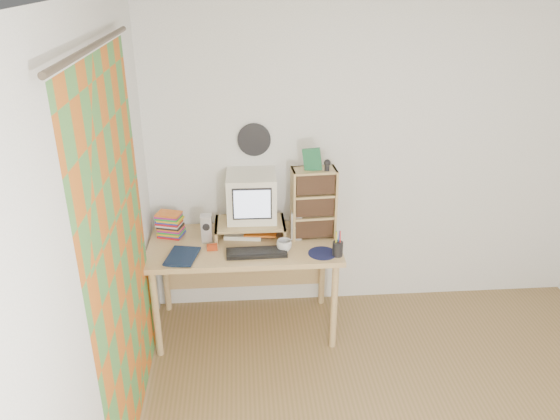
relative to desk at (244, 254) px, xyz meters
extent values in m
plane|color=white|center=(1.03, -1.44, 1.88)|extent=(3.50, 3.50, 0.00)
plane|color=white|center=(1.03, 0.31, 0.63)|extent=(3.50, 0.00, 3.50)
plane|color=white|center=(-0.72, -1.44, 0.63)|extent=(0.00, 3.50, 3.50)
plane|color=#C3601B|center=(-0.68, -0.96, 0.53)|extent=(0.00, 2.20, 2.20)
cylinder|color=black|center=(0.10, 0.29, 0.81)|extent=(0.25, 0.02, 0.25)
cube|color=tan|center=(0.00, -0.06, 0.11)|extent=(1.40, 0.70, 0.04)
cube|color=tan|center=(0.00, 0.27, -0.24)|extent=(1.33, 0.02, 0.41)
cylinder|color=tan|center=(-0.64, -0.35, -0.26)|extent=(0.05, 0.05, 0.71)
cylinder|color=tan|center=(0.64, -0.35, -0.26)|extent=(0.05, 0.05, 0.71)
cylinder|color=tan|center=(-0.64, 0.23, -0.26)|extent=(0.05, 0.05, 0.71)
cylinder|color=tan|center=(0.64, 0.23, -0.26)|extent=(0.05, 0.05, 0.71)
cube|color=tan|center=(-0.20, 0.04, 0.19)|extent=(0.02, 0.30, 0.12)
cube|color=tan|center=(0.30, 0.04, 0.19)|extent=(0.02, 0.30, 0.12)
cube|color=tan|center=(0.05, 0.04, 0.24)|extent=(0.52, 0.30, 0.02)
cube|color=white|center=(0.07, 0.09, 0.43)|extent=(0.37, 0.37, 0.35)
cube|color=#B8B7BC|center=(-0.27, -0.02, 0.24)|extent=(0.08, 0.08, 0.21)
cube|color=#B8B7BC|center=(0.39, -0.01, 0.24)|extent=(0.09, 0.09, 0.22)
cube|color=black|center=(0.09, -0.25, 0.15)|extent=(0.43, 0.15, 0.03)
cube|color=tan|center=(0.52, 0.01, 0.40)|extent=(0.33, 0.19, 0.54)
imported|color=silver|center=(0.29, -0.21, 0.18)|extent=(0.13, 0.13, 0.09)
imported|color=#101E3B|center=(-0.53, -0.24, 0.16)|extent=(0.28, 0.23, 0.05)
cylinder|color=#101737|center=(0.55, -0.27, 0.14)|extent=(0.26, 0.26, 0.00)
cube|color=#AD3312|center=(-0.23, -0.15, 0.15)|extent=(0.08, 0.05, 0.04)
cube|color=#1A5D37|center=(0.50, -0.01, 0.75)|extent=(0.13, 0.06, 0.16)
camera|label=1|loc=(-0.01, -3.64, 2.01)|focal=35.00mm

